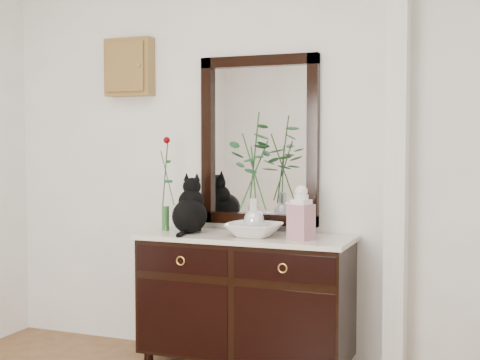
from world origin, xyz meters
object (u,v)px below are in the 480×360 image
at_px(cat, 190,205).
at_px(ginger_jar, 301,212).
at_px(lotus_bowl, 254,230).
at_px(sideboard, 246,295).

distance_m(cat, ginger_jar, 0.75).
xyz_separation_m(cat, ginger_jar, (0.75, -0.03, -0.01)).
relative_size(cat, lotus_bowl, 1.06).
bearing_deg(cat, sideboard, -8.32).
bearing_deg(sideboard, cat, -175.10).
bearing_deg(lotus_bowl, ginger_jar, -3.75).
bearing_deg(ginger_jar, sideboard, 170.09).
bearing_deg(sideboard, ginger_jar, -9.91).
distance_m(sideboard, lotus_bowl, 0.43).
relative_size(lotus_bowl, ginger_jar, 1.01).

